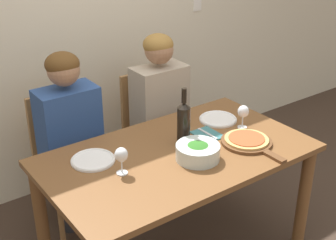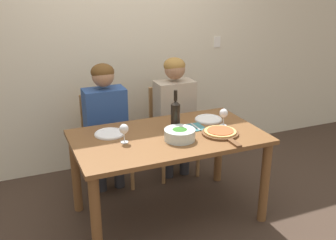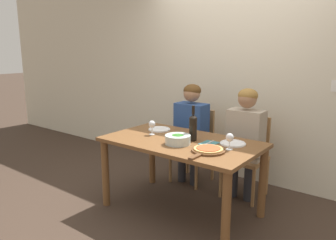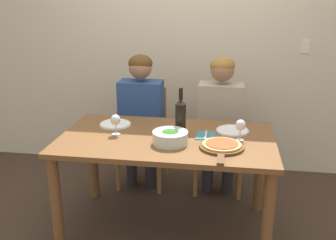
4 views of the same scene
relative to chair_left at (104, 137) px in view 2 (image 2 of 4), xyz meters
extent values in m
plane|color=#3D2D23|center=(0.34, -0.79, -0.48)|extent=(40.00, 40.00, 0.00)
cube|color=beige|center=(0.34, 0.43, 0.87)|extent=(10.00, 0.05, 2.70)
cube|color=white|center=(1.44, 0.41, 0.77)|extent=(0.08, 0.01, 0.12)
cube|color=brown|center=(0.34, -0.79, 0.25)|extent=(1.52, 0.88, 0.04)
cylinder|color=brown|center=(-0.36, -1.16, -0.13)|extent=(0.08, 0.08, 0.71)
cylinder|color=brown|center=(1.04, -1.16, -0.13)|extent=(0.08, 0.08, 0.71)
cylinder|color=brown|center=(-0.36, -0.41, -0.13)|extent=(0.08, 0.08, 0.71)
cylinder|color=brown|center=(1.04, -0.41, -0.13)|extent=(0.08, 0.08, 0.71)
cube|color=#9E7042|center=(0.00, -0.07, -0.05)|extent=(0.42, 0.42, 0.04)
cube|color=#9E7042|center=(0.00, 0.12, 0.19)|extent=(0.38, 0.03, 0.44)
cylinder|color=#9E7042|center=(-0.19, -0.26, -0.28)|extent=(0.04, 0.04, 0.41)
cylinder|color=#9E7042|center=(0.19, -0.26, -0.28)|extent=(0.04, 0.04, 0.41)
cylinder|color=#9E7042|center=(-0.19, 0.12, -0.28)|extent=(0.04, 0.04, 0.41)
cylinder|color=#9E7042|center=(0.19, 0.12, -0.28)|extent=(0.04, 0.04, 0.41)
cube|color=#9E7042|center=(0.70, -0.07, -0.05)|extent=(0.42, 0.42, 0.04)
cube|color=#9E7042|center=(0.70, 0.12, 0.19)|extent=(0.38, 0.03, 0.44)
cylinder|color=#9E7042|center=(0.51, -0.26, -0.28)|extent=(0.04, 0.04, 0.41)
cylinder|color=#9E7042|center=(0.89, -0.26, -0.28)|extent=(0.04, 0.04, 0.41)
cylinder|color=#9E7042|center=(0.51, 0.12, -0.28)|extent=(0.04, 0.04, 0.41)
cylinder|color=#9E7042|center=(0.89, 0.12, -0.28)|extent=(0.04, 0.04, 0.41)
cylinder|color=#28282D|center=(-0.09, -0.15, -0.26)|extent=(0.10, 0.10, 0.45)
cylinder|color=#28282D|center=(0.09, -0.15, -0.26)|extent=(0.10, 0.10, 0.45)
cube|color=navy|center=(0.00, -0.09, 0.23)|extent=(0.38, 0.22, 0.54)
cylinder|color=navy|center=(-0.20, -0.34, 0.09)|extent=(0.07, 0.31, 0.14)
cylinder|color=navy|center=(0.20, -0.34, 0.09)|extent=(0.07, 0.31, 0.14)
sphere|color=#9E7051|center=(0.00, -0.09, 0.62)|extent=(0.20, 0.20, 0.20)
ellipsoid|color=#563819|center=(0.00, -0.08, 0.66)|extent=(0.21, 0.21, 0.15)
cylinder|color=#28282D|center=(0.61, -0.15, -0.26)|extent=(0.10, 0.10, 0.45)
cylinder|color=#28282D|center=(0.79, -0.15, -0.26)|extent=(0.10, 0.10, 0.45)
cube|color=tan|center=(0.70, -0.09, 0.23)|extent=(0.38, 0.22, 0.54)
cylinder|color=tan|center=(0.50, -0.34, 0.09)|extent=(0.07, 0.31, 0.14)
cylinder|color=tan|center=(0.90, -0.34, 0.09)|extent=(0.07, 0.31, 0.14)
sphere|color=#9E7051|center=(0.70, -0.09, 0.62)|extent=(0.20, 0.20, 0.20)
ellipsoid|color=olive|center=(0.70, -0.08, 0.66)|extent=(0.21, 0.21, 0.15)
cylinder|color=black|center=(0.43, -0.72, 0.38)|extent=(0.08, 0.08, 0.23)
cone|color=black|center=(0.43, -0.72, 0.51)|extent=(0.08, 0.08, 0.03)
cylinder|color=black|center=(0.43, -0.72, 0.57)|extent=(0.03, 0.03, 0.09)
cylinder|color=silver|center=(0.39, -0.91, 0.31)|extent=(0.24, 0.24, 0.09)
ellipsoid|color=#2D6B23|center=(0.39, -0.91, 0.31)|extent=(0.20, 0.20, 0.09)
cylinder|color=white|center=(-0.09, -0.60, 0.27)|extent=(0.24, 0.24, 0.01)
torus|color=white|center=(-0.09, -0.60, 0.28)|extent=(0.24, 0.24, 0.01)
cylinder|color=white|center=(0.80, -0.61, 0.27)|extent=(0.24, 0.24, 0.01)
torus|color=white|center=(0.80, -0.61, 0.28)|extent=(0.24, 0.24, 0.01)
cylinder|color=brown|center=(0.73, -0.94, 0.27)|extent=(0.30, 0.30, 0.02)
cube|color=brown|center=(0.73, -1.15, 0.27)|extent=(0.04, 0.14, 0.02)
cylinder|color=tan|center=(0.73, -0.94, 0.29)|extent=(0.26, 0.26, 0.01)
cylinder|color=#AD4C28|center=(0.73, -0.94, 0.30)|extent=(0.21, 0.21, 0.01)
cylinder|color=silver|center=(-0.03, -0.80, 0.27)|extent=(0.06, 0.06, 0.01)
cylinder|color=silver|center=(-0.03, -0.80, 0.31)|extent=(0.01, 0.01, 0.07)
ellipsoid|color=silver|center=(-0.03, -0.80, 0.38)|extent=(0.07, 0.07, 0.08)
ellipsoid|color=maroon|center=(-0.03, -0.80, 0.36)|extent=(0.06, 0.06, 0.03)
cylinder|color=silver|center=(0.85, -0.78, 0.27)|extent=(0.06, 0.06, 0.01)
cylinder|color=silver|center=(0.85, -0.78, 0.31)|extent=(0.01, 0.01, 0.07)
ellipsoid|color=silver|center=(0.85, -0.78, 0.38)|extent=(0.07, 0.07, 0.08)
ellipsoid|color=maroon|center=(0.85, -0.78, 0.36)|extent=(0.06, 0.06, 0.03)
cube|color=#387075|center=(0.62, -0.72, 0.27)|extent=(0.14, 0.18, 0.01)
cube|color=silver|center=(0.62, -0.72, 0.27)|extent=(0.01, 0.17, 0.01)
camera|label=1|loc=(-1.05, -2.62, 1.56)|focal=50.00mm
camera|label=2|loc=(-0.79, -3.48, 1.47)|focal=42.00mm
camera|label=3|loc=(2.11, -3.33, 1.14)|focal=35.00mm
camera|label=4|loc=(0.75, -3.37, 1.25)|focal=42.00mm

